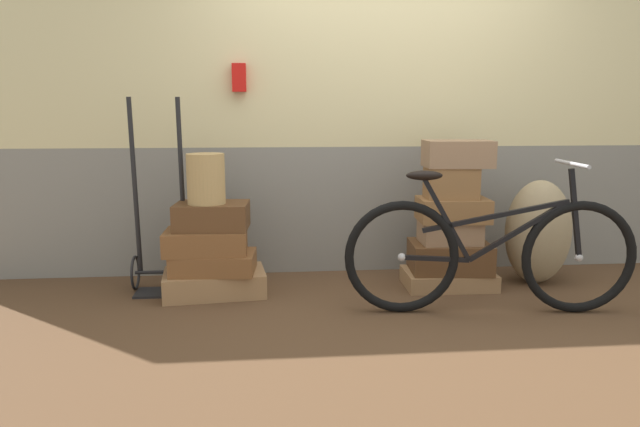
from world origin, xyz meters
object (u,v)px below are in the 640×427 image
suitcase_1 (214,262)px  burlap_sack (538,232)px  suitcase_5 (449,257)px  luggage_trolley (161,242)px  suitcase_0 (215,283)px  suitcase_9 (458,154)px  bicycle (490,254)px  wicker_basket (206,179)px  suitcase_4 (448,279)px  suitcase_6 (450,232)px  suitcase_3 (212,216)px  suitcase_2 (206,241)px  suitcase_8 (451,183)px  suitcase_7 (453,210)px

suitcase_1 → burlap_sack: size_ratio=0.73×
suitcase_1 → suitcase_5: 1.65m
luggage_trolley → burlap_sack: luggage_trolley is taller
suitcase_0 → suitcase_9: size_ratio=1.50×
suitcase_1 → burlap_sack: bearing=6.2°
bicycle → wicker_basket: bearing=163.2°
suitcase_9 → bicycle: 0.80m
suitcase_4 → suitcase_5: bearing=25.3°
suitcase_1 → suitcase_6: size_ratio=1.35×
suitcase_0 → suitcase_5: bearing=-5.4°
suitcase_0 → bicycle: (1.72, -0.53, 0.29)m
suitcase_0 → bicycle: bearing=-23.0°
suitcase_1 → suitcase_5: suitcase_5 is taller
bicycle → luggage_trolley: bearing=162.6°
suitcase_3 → suitcase_5: bearing=3.2°
suitcase_0 → suitcase_2: size_ratio=1.25×
suitcase_4 → suitcase_8: suitcase_8 is taller
luggage_trolley → wicker_basket: bearing=-20.7°
suitcase_7 → luggage_trolley: 2.05m
suitcase_4 → bicycle: bearing=-80.7°
suitcase_8 → bicycle: bicycle is taller
suitcase_4 → suitcase_5: size_ratio=1.13×
suitcase_1 → suitcase_8: (1.64, 0.03, 0.52)m
suitcase_8 → suitcase_7: bearing=31.3°
suitcase_3 → suitcase_4: bearing=3.2°
suitcase_2 → suitcase_8: (1.69, 0.02, 0.37)m
suitcase_9 → luggage_trolley: 2.15m
suitcase_5 → luggage_trolley: luggage_trolley is taller
suitcase_2 → suitcase_9: (1.73, 0.04, 0.57)m
suitcase_4 → suitcase_7: suitcase_7 is taller
suitcase_3 → suitcase_5: suitcase_3 is taller
suitcase_9 → suitcase_3: bearing=-176.3°
suitcase_7 → burlap_sack: size_ratio=0.64×
suitcase_8 → suitcase_9: suitcase_9 is taller
suitcase_7 → luggage_trolley: (-2.04, 0.11, -0.22)m
suitcase_3 → suitcase_1: bearing=-79.8°
suitcase_6 → suitcase_8: bearing=-127.1°
suitcase_4 → wicker_basket: bearing=-178.1°
suitcase_8 → suitcase_5: bearing=41.8°
wicker_basket → burlap_sack: wicker_basket is taller
suitcase_5 → wicker_basket: wicker_basket is taller
suitcase_3 → burlap_sack: (2.32, 0.03, -0.16)m
suitcase_1 → bicycle: (1.72, -0.51, 0.14)m
suitcase_2 → luggage_trolley: luggage_trolley is taller
suitcase_2 → suitcase_8: bearing=0.4°
suitcase_8 → burlap_sack: suitcase_8 is taller
suitcase_8 → suitcase_6: bearing=54.7°
suitcase_0 → suitcase_7: suitcase_7 is taller
suitcase_3 → suitcase_8: suitcase_8 is taller
suitcase_4 → bicycle: (0.07, -0.54, 0.32)m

